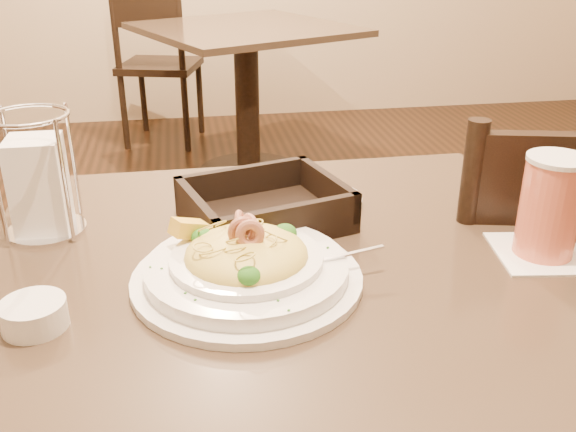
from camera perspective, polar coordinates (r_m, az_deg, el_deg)
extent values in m
cube|color=#4E3D2C|center=(0.92, 0.21, -5.87)|extent=(0.90, 0.90, 0.03)
cylinder|color=black|center=(3.39, -3.47, 4.00)|extent=(0.52, 0.52, 0.03)
cylinder|color=black|center=(3.28, -3.64, 9.94)|extent=(0.12, 0.12, 0.70)
cube|color=#4E3D2C|center=(3.20, -3.82, 16.23)|extent=(1.19, 1.19, 0.03)
cube|color=black|center=(1.46, 19.95, -8.51)|extent=(0.51, 0.51, 0.04)
cylinder|color=black|center=(1.78, 23.05, -11.63)|extent=(0.04, 0.04, 0.43)
cylinder|color=black|center=(1.69, 11.25, -11.89)|extent=(0.04, 0.04, 0.43)
cylinder|color=black|center=(1.14, 15.30, -2.95)|extent=(0.04, 0.04, 0.46)
cube|color=black|center=(3.88, -11.29, 12.97)|extent=(0.52, 0.52, 0.04)
cylinder|color=black|center=(4.06, -7.83, 10.30)|extent=(0.04, 0.04, 0.43)
cylinder|color=black|center=(4.16, -12.75, 10.26)|extent=(0.04, 0.04, 0.43)
cylinder|color=black|center=(3.72, -9.07, 8.90)|extent=(0.04, 0.04, 0.43)
cylinder|color=black|center=(3.83, -14.36, 8.88)|extent=(0.04, 0.04, 0.43)
cylinder|color=black|center=(3.62, -9.60, 16.29)|extent=(0.04, 0.04, 0.46)
cylinder|color=black|center=(3.73, -15.17, 16.04)|extent=(0.04, 0.04, 0.46)
cube|color=black|center=(3.66, -12.58, 17.73)|extent=(0.36, 0.12, 0.22)
cylinder|color=white|center=(0.89, -3.66, -5.57)|extent=(0.32, 0.32, 0.01)
cylinder|color=white|center=(0.88, -3.68, -4.68)|extent=(0.28, 0.28, 0.02)
cylinder|color=white|center=(0.88, -3.71, -3.83)|extent=(0.21, 0.21, 0.01)
ellipsoid|color=gold|center=(0.87, -3.72, -3.48)|extent=(0.17, 0.17, 0.06)
cube|color=gold|center=(0.92, -8.81, -1.12)|extent=(0.06, 0.05, 0.04)
cube|color=silver|center=(0.89, 5.02, -3.49)|extent=(0.12, 0.02, 0.01)
cube|color=silver|center=(0.88, 0.91, -3.61)|extent=(0.03, 0.02, 0.00)
torus|color=gold|center=(0.89, -3.83, -1.11)|extent=(0.04, 0.05, 0.03)
torus|color=gold|center=(0.85, -1.72, -2.27)|extent=(0.03, 0.04, 0.02)
torus|color=gold|center=(0.87, -3.89, -2.30)|extent=(0.04, 0.05, 0.04)
torus|color=gold|center=(0.90, -6.74, -0.89)|extent=(0.05, 0.05, 0.03)
torus|color=gold|center=(0.89, -3.73, -1.50)|extent=(0.05, 0.04, 0.02)
torus|color=gold|center=(0.87, -1.33, -1.60)|extent=(0.06, 0.06, 0.03)
torus|color=gold|center=(0.87, -3.48, -1.73)|extent=(0.04, 0.04, 0.02)
torus|color=gold|center=(0.86, -5.65, -3.28)|extent=(0.04, 0.04, 0.02)
torus|color=gold|center=(0.85, -4.35, -2.99)|extent=(0.06, 0.06, 0.03)
torus|color=gold|center=(0.89, -3.42, -1.80)|extent=(0.05, 0.06, 0.03)
torus|color=gold|center=(0.84, -7.57, -2.76)|extent=(0.04, 0.04, 0.01)
torus|color=gold|center=(0.91, -4.65, -1.67)|extent=(0.04, 0.04, 0.01)
torus|color=gold|center=(0.87, -3.61, -1.69)|extent=(0.04, 0.04, 0.02)
torus|color=gold|center=(0.87, -4.85, -2.58)|extent=(0.03, 0.04, 0.03)
torus|color=gold|center=(0.91, -3.24, -0.76)|extent=(0.04, 0.04, 0.02)
torus|color=gold|center=(0.89, -5.07, -2.11)|extent=(0.04, 0.04, 0.01)
torus|color=gold|center=(0.81, -3.83, -3.64)|extent=(0.04, 0.04, 0.01)
torus|color=gold|center=(0.84, -1.80, -3.98)|extent=(0.04, 0.04, 0.02)
torus|color=gold|center=(0.84, -4.77, -3.01)|extent=(0.04, 0.03, 0.02)
torus|color=gold|center=(0.89, -5.09, -1.52)|extent=(0.04, 0.04, 0.02)
torus|color=gold|center=(0.85, -4.63, -2.03)|extent=(0.04, 0.03, 0.02)
torus|color=gold|center=(0.84, -6.68, -3.06)|extent=(0.05, 0.05, 0.02)
torus|color=tan|center=(0.86, -3.53, -1.14)|extent=(0.04, 0.04, 0.04)
torus|color=tan|center=(0.84, -3.39, -1.65)|extent=(0.04, 0.02, 0.04)
torus|color=tan|center=(0.86, -4.17, -1.27)|extent=(0.04, 0.03, 0.04)
torus|color=tan|center=(0.87, -4.15, -0.78)|extent=(0.03, 0.04, 0.04)
ellipsoid|color=#1D5513|center=(0.91, -0.27, -1.52)|extent=(0.03, 0.03, 0.03)
ellipsoid|color=#1D5513|center=(0.91, -7.58, -1.91)|extent=(0.03, 0.03, 0.02)
ellipsoid|color=#1D5513|center=(0.81, -3.51, -5.33)|extent=(0.03, 0.03, 0.02)
cube|color=#266619|center=(0.77, 0.07, -8.37)|extent=(0.00, 0.00, 0.00)
cube|color=#266619|center=(0.92, 3.55, -2.84)|extent=(0.00, 0.00, 0.00)
cube|color=#266619|center=(0.92, 3.57, -2.80)|extent=(0.00, 0.00, 0.00)
cube|color=#266619|center=(0.96, -8.61, -1.74)|extent=(0.00, 0.00, 0.00)
cube|color=#266619|center=(0.88, -11.17, -4.59)|extent=(0.00, 0.00, 0.00)
cube|color=#266619|center=(0.79, -0.89, -7.52)|extent=(0.00, 0.00, 0.00)
cube|color=#266619|center=(0.99, -5.42, -0.63)|extent=(0.00, 0.00, 0.00)
cube|color=#266619|center=(0.82, -9.11, -6.77)|extent=(0.00, 0.00, 0.00)
cube|color=#266619|center=(0.96, -9.46, -1.79)|extent=(0.00, 0.00, 0.00)
cube|color=#266619|center=(0.80, -8.25, -7.38)|extent=(0.00, 0.00, 0.00)
cube|color=#266619|center=(0.88, -12.15, -4.45)|extent=(0.00, 0.00, 0.00)
cube|color=white|center=(1.04, 21.60, -3.09)|extent=(0.15, 0.15, 0.00)
cylinder|color=#E36D50|center=(1.01, 22.26, 0.74)|extent=(0.09, 0.09, 0.15)
cylinder|color=white|center=(0.98, 22.95, 4.68)|extent=(0.09, 0.09, 0.01)
cube|color=black|center=(1.06, -2.06, -0.20)|extent=(0.29, 0.26, 0.02)
cube|color=black|center=(1.09, 3.49, 2.52)|extent=(0.07, 0.20, 0.05)
cube|color=black|center=(1.01, -8.11, 0.36)|extent=(0.07, 0.20, 0.05)
cube|color=black|center=(1.13, -3.99, 3.18)|extent=(0.24, 0.08, 0.05)
cube|color=black|center=(0.97, 0.13, -0.48)|extent=(0.24, 0.08, 0.05)
cylinder|color=silver|center=(1.11, -20.64, -1.13)|extent=(0.12, 0.12, 0.01)
torus|color=silver|center=(1.04, -22.19, 8.29)|extent=(0.12, 0.12, 0.01)
cube|color=white|center=(1.08, -21.25, 2.62)|extent=(0.09, 0.09, 0.15)
cylinder|color=silver|center=(1.02, -19.24, 2.89)|extent=(0.01, 0.01, 0.19)
cylinder|color=silver|center=(1.12, -23.39, 4.30)|extent=(0.01, 0.01, 0.19)
cylinder|color=silver|center=(1.10, -18.54, 4.72)|extent=(0.01, 0.01, 0.19)
cylinder|color=white|center=(1.14, 2.26, 1.43)|extent=(0.20, 0.20, 0.01)
cylinder|color=white|center=(0.85, -21.66, -8.16)|extent=(0.09, 0.09, 0.04)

